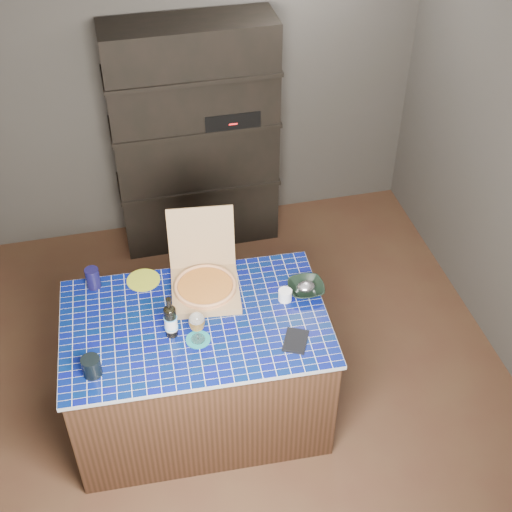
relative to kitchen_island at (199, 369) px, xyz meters
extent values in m
plane|color=#523823|center=(0.30, 0.24, -0.41)|extent=(3.50, 3.50, 0.00)
plane|color=silver|center=(0.30, 0.24, 2.09)|extent=(3.50, 3.50, 0.00)
plane|color=#443F3B|center=(0.30, 1.99, 0.84)|extent=(3.50, 0.00, 3.50)
plane|color=#443F3B|center=(0.30, -1.51, 0.84)|extent=(3.50, 0.00, 3.50)
cube|color=black|center=(0.30, 1.77, 0.49)|extent=(1.20, 0.40, 1.80)
cube|color=black|center=(0.55, 1.72, 0.72)|extent=(0.40, 0.32, 0.12)
cube|color=#492A1C|center=(0.00, 0.00, -0.01)|extent=(1.49, 0.97, 0.79)
cube|color=#041847|center=(0.00, 0.00, 0.39)|extent=(1.53, 1.01, 0.03)
cube|color=tan|center=(0.10, 0.21, 0.43)|extent=(0.43, 0.43, 0.04)
cube|color=tan|center=(0.12, 0.44, 0.64)|extent=(0.40, 0.13, 0.38)
cylinder|color=tan|center=(0.10, 0.21, 0.46)|extent=(0.36, 0.36, 0.01)
cylinder|color=maroon|center=(0.10, 0.21, 0.47)|extent=(0.31, 0.31, 0.01)
torus|color=tan|center=(0.10, 0.21, 0.47)|extent=(0.36, 0.36, 0.02)
cylinder|color=black|center=(-0.14, -0.07, 0.50)|extent=(0.07, 0.07, 0.19)
ellipsoid|color=black|center=(-0.14, -0.07, 0.60)|extent=(0.07, 0.07, 0.04)
cylinder|color=black|center=(-0.14, -0.07, 0.64)|extent=(0.03, 0.03, 0.08)
cylinder|color=silver|center=(-0.14, -0.07, 0.49)|extent=(0.07, 0.07, 0.09)
cylinder|color=#45A1EC|center=(-0.14, -0.07, 0.47)|extent=(0.07, 0.07, 0.01)
cylinder|color=#45A1EC|center=(-0.14, -0.07, 0.54)|extent=(0.07, 0.07, 0.01)
cylinder|color=#167273|center=(0.00, -0.14, 0.41)|extent=(0.13, 0.13, 0.01)
cylinder|color=white|center=(0.00, -0.14, 0.42)|extent=(0.08, 0.08, 0.01)
cylinder|color=white|center=(0.00, -0.14, 0.46)|extent=(0.01, 0.01, 0.08)
ellipsoid|color=white|center=(0.00, -0.14, 0.55)|extent=(0.09, 0.09, 0.12)
cylinder|color=#C3891F|center=(0.00, -0.14, 0.54)|extent=(0.07, 0.07, 0.05)
cylinder|color=white|center=(0.00, -0.14, 0.57)|extent=(0.07, 0.07, 0.02)
cylinder|color=black|center=(-0.58, -0.25, 0.46)|extent=(0.10, 0.10, 0.11)
cube|color=black|center=(0.51, -0.28, 0.41)|extent=(0.18, 0.21, 0.01)
imported|color=black|center=(0.67, 0.09, 0.43)|extent=(0.22, 0.22, 0.05)
ellipsoid|color=#B6B4C0|center=(0.67, 0.09, 0.45)|extent=(0.11, 0.09, 0.05)
cylinder|color=white|center=(0.54, 0.06, 0.44)|extent=(0.08, 0.08, 0.07)
cylinder|color=black|center=(-0.53, 0.42, 0.47)|extent=(0.08, 0.08, 0.13)
cylinder|color=#9DA824|center=(-0.24, 0.40, 0.41)|extent=(0.20, 0.20, 0.01)
camera|label=1|loc=(-0.30, -2.78, 3.28)|focal=50.00mm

